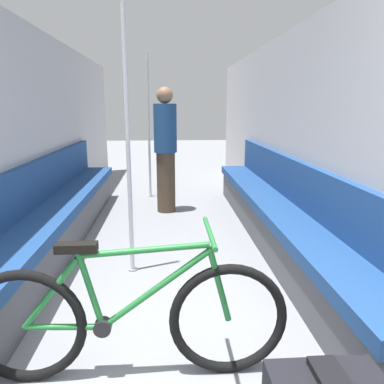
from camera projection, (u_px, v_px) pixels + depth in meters
name	position (u px, v px, depth m)	size (l,w,h in m)	color
wall_left	(24.00, 139.00, 3.55)	(0.10, 9.14, 2.18)	#B2B2B7
wall_right	(302.00, 138.00, 3.72)	(0.10, 9.14, 2.18)	#B2B2B7
bench_seat_row_left	(54.00, 221.00, 3.65)	(0.44, 4.55, 0.89)	#4C4C51
bench_seat_row_right	(277.00, 217.00, 3.79)	(0.44, 4.55, 0.89)	#4C4C51
bicycle	(128.00, 319.00, 1.92)	(1.66, 0.46, 0.81)	black
grab_pole_near	(149.00, 129.00, 5.70)	(0.08, 0.08, 2.16)	gray
grab_pole_far	(128.00, 150.00, 3.03)	(0.08, 0.08, 2.16)	gray
passenger_standing	(166.00, 149.00, 4.92)	(0.30, 0.30, 1.64)	#473828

